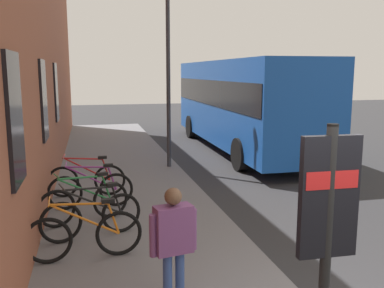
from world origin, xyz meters
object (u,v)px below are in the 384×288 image
at_px(bicycle_beside_lamp, 92,216).
at_px(street_lamp, 168,63).
at_px(bicycle_end_of_row, 85,235).
at_px(city_bus, 241,100).
at_px(bicycle_mid_rack, 85,203).
at_px(pedestrian_near_bus, 173,237).
at_px(transit_info_sign, 328,214).
at_px(bicycle_under_window, 87,180).
at_px(bicycle_far_end, 91,190).

height_order(bicycle_beside_lamp, street_lamp, street_lamp).
relative_size(bicycle_end_of_row, bicycle_beside_lamp, 1.02).
relative_size(bicycle_beside_lamp, street_lamp, 0.33).
bearing_deg(city_bus, bicycle_mid_rack, 141.29).
bearing_deg(pedestrian_near_bus, bicycle_beside_lamp, 19.33).
distance_m(bicycle_end_of_row, bicycle_mid_rack, 1.67).
relative_size(bicycle_beside_lamp, bicycle_mid_rack, 1.02).
relative_size(bicycle_end_of_row, city_bus, 0.17).
bearing_deg(transit_info_sign, bicycle_under_window, 17.95).
bearing_deg(bicycle_mid_rack, pedestrian_near_bus, -162.94).
xyz_separation_m(bicycle_beside_lamp, bicycle_far_end, (1.68, 0.01, 0.00)).
bearing_deg(bicycle_far_end, bicycle_end_of_row, 177.28).
relative_size(bicycle_end_of_row, street_lamp, 0.34).
xyz_separation_m(bicycle_far_end, city_bus, (6.31, -5.63, 1.41)).
distance_m(bicycle_beside_lamp, street_lamp, 6.32).
relative_size(bicycle_beside_lamp, bicycle_under_window, 0.98).
relative_size(transit_info_sign, street_lamp, 0.46).
bearing_deg(bicycle_beside_lamp, city_bus, -35.13).
bearing_deg(bicycle_end_of_row, bicycle_beside_lamp, -8.29).
height_order(transit_info_sign, pedestrian_near_bus, transit_info_sign).
distance_m(bicycle_under_window, city_bus, 8.00).
bearing_deg(pedestrian_near_bus, bicycle_end_of_row, 30.92).
distance_m(transit_info_sign, city_bus, 12.50).
xyz_separation_m(bicycle_far_end, transit_info_sign, (-5.67, -2.04, 1.21)).
bearing_deg(bicycle_beside_lamp, pedestrian_near_bus, -160.67).
xyz_separation_m(bicycle_under_window, street_lamp, (2.65, -2.42, 2.69)).
bearing_deg(bicycle_under_window, bicycle_mid_rack, 178.72).
xyz_separation_m(bicycle_mid_rack, pedestrian_near_bus, (-3.40, -1.04, 0.55)).
bearing_deg(bicycle_far_end, street_lamp, -33.26).
bearing_deg(bicycle_far_end, city_bus, -41.73).
xyz_separation_m(bicycle_end_of_row, city_bus, (8.86, -5.75, 1.41)).
height_order(bicycle_end_of_row, transit_info_sign, transit_info_sign).
xyz_separation_m(bicycle_far_end, bicycle_under_window, (0.90, 0.09, -0.00)).
bearing_deg(bicycle_beside_lamp, bicycle_far_end, 0.17).
distance_m(bicycle_far_end, transit_info_sign, 6.14).
height_order(bicycle_beside_lamp, transit_info_sign, transit_info_sign).
relative_size(bicycle_far_end, pedestrian_near_bus, 1.16).
xyz_separation_m(bicycle_end_of_row, bicycle_mid_rack, (1.67, 0.01, 0.00)).
xyz_separation_m(bicycle_end_of_row, pedestrian_near_bus, (-1.73, -1.04, 0.55)).
height_order(city_bus, pedestrian_near_bus, city_bus).
xyz_separation_m(bicycle_far_end, street_lamp, (3.55, -2.33, 2.69)).
height_order(bicycle_mid_rack, transit_info_sign, transit_info_sign).
bearing_deg(pedestrian_near_bus, bicycle_far_end, 12.09).
distance_m(bicycle_far_end, city_bus, 8.57).
relative_size(bicycle_under_window, street_lamp, 0.34).
bearing_deg(bicycle_mid_rack, bicycle_end_of_row, -179.72).
bearing_deg(city_bus, bicycle_end_of_row, 147.01).
xyz_separation_m(bicycle_end_of_row, bicycle_far_end, (2.54, -0.12, 0.00)).
height_order(bicycle_beside_lamp, bicycle_under_window, same).
distance_m(bicycle_under_window, street_lamp, 4.48).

